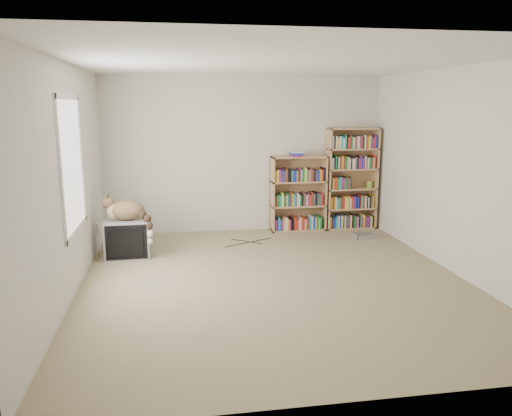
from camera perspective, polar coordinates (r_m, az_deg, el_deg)
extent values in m
cube|color=gray|center=(5.98, 2.15, -8.31)|extent=(4.50, 5.00, 0.01)
cube|color=silver|center=(8.12, -1.31, 6.10)|extent=(4.50, 0.02, 2.50)
cube|color=silver|center=(3.30, 10.97, -2.48)|extent=(4.50, 0.02, 2.50)
cube|color=silver|center=(5.67, -20.66, 2.88)|extent=(0.02, 5.00, 2.50)
cube|color=silver|center=(6.51, 22.10, 3.83)|extent=(0.02, 5.00, 2.50)
cube|color=white|center=(5.63, 2.35, 16.33)|extent=(4.50, 5.00, 0.02)
cube|color=white|center=(5.84, -20.28, 4.64)|extent=(0.02, 1.22, 1.52)
cube|color=#949496|center=(7.09, -14.48, -3.28)|extent=(0.61, 0.55, 0.51)
cube|color=black|center=(6.84, -14.59, -3.82)|extent=(0.54, 0.05, 0.47)
cube|color=black|center=(6.83, -14.60, -3.95)|extent=(0.44, 0.03, 0.36)
cube|color=black|center=(7.20, -14.43, -3.12)|extent=(0.36, 0.30, 0.31)
ellipsoid|color=#3D2D18|center=(6.96, -14.62, -0.26)|extent=(0.50, 0.34, 0.27)
ellipsoid|color=#3D2D18|center=(6.95, -13.58, -0.32)|extent=(0.23, 0.25, 0.20)
ellipsoid|color=tan|center=(6.97, -15.96, -0.41)|extent=(0.20, 0.20, 0.22)
ellipsoid|color=#3D2D18|center=(6.97, -16.61, 0.61)|extent=(0.18, 0.17, 0.16)
sphere|color=beige|center=(6.99, -17.13, 0.40)|extent=(0.07, 0.07, 0.07)
cone|color=black|center=(6.92, -16.65, 1.17)|extent=(0.07, 0.08, 0.09)
cone|color=black|center=(7.01, -16.52, 1.31)|extent=(0.07, 0.08, 0.09)
cube|color=tan|center=(8.31, 8.20, 3.25)|extent=(0.02, 0.30, 1.68)
cube|color=tan|center=(8.59, 13.39, 3.33)|extent=(0.03, 0.30, 1.68)
cube|color=tan|center=(8.57, 10.52, 3.43)|extent=(0.84, 0.03, 1.68)
cube|color=tan|center=(8.37, 11.06, 8.90)|extent=(0.84, 0.30, 0.02)
cube|color=tan|center=(8.60, 10.63, -2.15)|extent=(0.84, 0.30, 0.03)
cube|color=tan|center=(8.53, 10.71, 0.00)|extent=(0.84, 0.30, 0.03)
cube|color=tan|center=(8.47, 10.79, 2.19)|extent=(0.84, 0.30, 0.02)
cube|color=tan|center=(8.42, 10.88, 4.41)|extent=(0.84, 0.30, 0.02)
cube|color=tan|center=(8.39, 10.97, 6.64)|extent=(0.84, 0.30, 0.02)
cube|color=red|center=(8.58, 10.65, -1.45)|extent=(0.76, 0.24, 0.19)
cube|color=#1929A6|center=(8.51, 10.74, 0.71)|extent=(0.76, 0.24, 0.19)
cube|color=#157634|center=(8.45, 10.82, 2.91)|extent=(0.76, 0.24, 0.19)
cube|color=beige|center=(8.41, 10.91, 5.13)|extent=(0.76, 0.24, 0.19)
cube|color=black|center=(8.38, 11.00, 7.38)|extent=(0.76, 0.24, 0.19)
cube|color=tan|center=(8.12, 1.89, 1.57)|extent=(0.03, 0.30, 1.23)
cube|color=tan|center=(8.33, 7.77, 1.73)|extent=(0.02, 0.30, 1.23)
cube|color=tan|center=(8.35, 4.64, 1.82)|extent=(0.89, 0.03, 1.23)
cube|color=tan|center=(8.13, 4.94, 5.84)|extent=(0.89, 0.30, 0.02)
cube|color=tan|center=(8.34, 4.80, -2.42)|extent=(0.89, 0.30, 0.03)
cube|color=tan|center=(8.25, 4.84, 0.28)|extent=(0.89, 0.30, 0.03)
cube|color=tan|center=(8.18, 4.89, 3.04)|extent=(0.89, 0.30, 0.02)
cube|color=red|center=(8.32, 4.81, -1.71)|extent=(0.81, 0.24, 0.19)
cube|color=#1929A6|center=(8.23, 4.86, 1.02)|extent=(0.81, 0.24, 0.19)
cube|color=#157634|center=(8.17, 4.91, 3.79)|extent=(0.81, 0.24, 0.19)
cube|color=red|center=(8.08, 4.64, 6.21)|extent=(0.21, 0.27, 0.09)
cylinder|color=#7BA930|center=(8.58, 12.83, 2.68)|extent=(0.10, 0.10, 0.11)
cube|color=black|center=(8.54, 10.36, 2.97)|extent=(0.13, 0.05, 0.18)
cube|color=#A6A6AA|center=(7.98, 12.16, -3.14)|extent=(0.34, 0.27, 0.07)
cube|color=silver|center=(7.46, -17.63, -2.22)|extent=(0.01, 0.08, 0.13)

